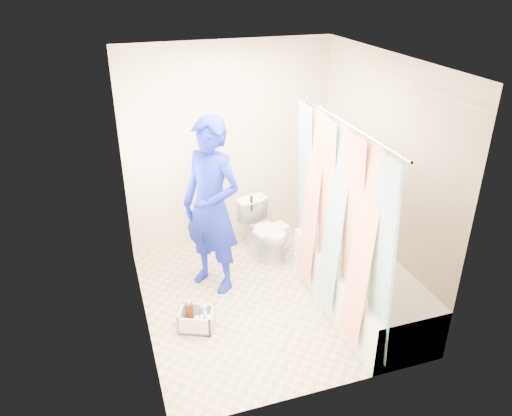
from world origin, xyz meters
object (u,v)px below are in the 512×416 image
object	(u,v)px
bathtub	(361,285)
toilet	(266,230)
plumber	(212,207)
cleaning_caddy	(198,320)

from	to	relation	value
bathtub	toilet	world-z (taller)	toilet
bathtub	plumber	xyz separation A→B (m)	(-1.28, 0.85, 0.66)
bathtub	plumber	world-z (taller)	plumber
toilet	cleaning_caddy	size ratio (longest dim) A/B	1.70
plumber	cleaning_caddy	bearing A→B (deg)	-64.90
toilet	plumber	distance (m)	1.00
toilet	cleaning_caddy	xyz separation A→B (m)	(-1.04, -1.03, -0.24)
toilet	plumber	xyz separation A→B (m)	(-0.71, -0.38, 0.59)
bathtub	plumber	size ratio (longest dim) A/B	0.95
toilet	cleaning_caddy	world-z (taller)	toilet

